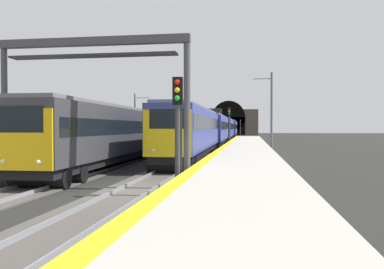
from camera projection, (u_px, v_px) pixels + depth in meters
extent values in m
plane|color=black|center=(137.00, 192.00, 15.92)|extent=(320.00, 320.00, 0.00)
cube|color=#ADA89E|center=(240.00, 182.00, 15.29)|extent=(112.00, 4.14, 1.01)
cube|color=yellow|center=(195.00, 168.00, 15.55)|extent=(112.00, 0.50, 0.01)
cube|color=#4C4742|center=(137.00, 191.00, 15.92)|extent=(160.00, 3.14, 0.06)
cube|color=gray|center=(121.00, 188.00, 16.03)|extent=(160.00, 0.07, 0.15)
cube|color=gray|center=(154.00, 189.00, 15.81)|extent=(160.00, 0.07, 0.15)
cube|color=#4C4742|center=(35.00, 189.00, 16.60)|extent=(160.00, 2.66, 0.06)
cube|color=gray|center=(19.00, 186.00, 16.71)|extent=(160.00, 0.07, 0.15)
cube|color=gray|center=(50.00, 187.00, 16.49)|extent=(160.00, 0.07, 0.15)
cube|color=navy|center=(192.00, 129.00, 30.91)|extent=(19.98, 3.04, 2.97)
cube|color=black|center=(192.00, 123.00, 30.90)|extent=(19.18, 3.06, 0.95)
cube|color=slate|center=(192.00, 109.00, 30.88)|extent=(19.38, 2.61, 0.20)
cube|color=black|center=(192.00, 150.00, 30.95)|extent=(19.58, 2.70, 0.54)
cylinder|color=black|center=(170.00, 165.00, 21.97)|extent=(1.02, 2.57, 0.99)
cylinder|color=black|center=(176.00, 162.00, 23.75)|extent=(1.02, 2.57, 0.99)
cylinder|color=black|center=(202.00, 149.00, 38.16)|extent=(1.02, 2.57, 0.99)
cylinder|color=black|center=(204.00, 148.00, 39.94)|extent=(1.02, 2.57, 0.99)
cube|color=yellow|center=(167.00, 133.00, 21.00)|extent=(0.15, 2.68, 2.59)
cube|color=black|center=(167.00, 119.00, 20.93)|extent=(0.06, 1.95, 1.07)
sphere|color=#F2EACC|center=(181.00, 151.00, 20.85)|extent=(0.20, 0.20, 0.20)
sphere|color=#F2EACC|center=(153.00, 151.00, 21.06)|extent=(0.20, 0.20, 0.20)
cube|color=navy|center=(215.00, 128.00, 51.17)|extent=(19.98, 3.04, 2.97)
cube|color=black|center=(215.00, 126.00, 51.16)|extent=(19.18, 3.06, 0.94)
cube|color=slate|center=(215.00, 116.00, 51.14)|extent=(19.38, 2.61, 0.20)
cube|color=black|center=(215.00, 141.00, 51.20)|extent=(19.58, 2.70, 0.54)
cylinder|color=black|center=(209.00, 147.00, 42.74)|extent=(1.02, 2.57, 0.99)
cylinder|color=black|center=(210.00, 146.00, 44.52)|extent=(1.02, 2.57, 0.99)
cylinder|color=black|center=(218.00, 142.00, 57.90)|extent=(1.02, 2.57, 0.99)
cylinder|color=black|center=(219.00, 141.00, 59.68)|extent=(1.02, 2.57, 0.99)
cube|color=navy|center=(225.00, 128.00, 71.42)|extent=(19.98, 3.04, 2.97)
cube|color=black|center=(225.00, 126.00, 71.42)|extent=(19.18, 3.06, 1.03)
cube|color=slate|center=(225.00, 119.00, 71.39)|extent=(19.38, 2.61, 0.20)
cube|color=black|center=(225.00, 137.00, 71.46)|extent=(19.58, 2.70, 0.54)
cylinder|color=black|center=(222.00, 140.00, 62.88)|extent=(1.02, 2.57, 0.99)
cylinder|color=black|center=(223.00, 140.00, 64.67)|extent=(1.02, 2.57, 0.99)
cylinder|color=black|center=(227.00, 138.00, 78.26)|extent=(1.02, 2.57, 0.99)
cylinder|color=black|center=(227.00, 137.00, 80.04)|extent=(1.02, 2.57, 0.99)
cube|color=navy|center=(230.00, 128.00, 91.68)|extent=(19.98, 3.04, 2.97)
cube|color=black|center=(230.00, 127.00, 91.67)|extent=(19.18, 3.06, 1.04)
cube|color=slate|center=(230.00, 121.00, 91.65)|extent=(19.38, 2.61, 0.20)
cube|color=black|center=(230.00, 135.00, 91.71)|extent=(19.58, 2.70, 0.54)
cylinder|color=black|center=(229.00, 137.00, 83.11)|extent=(1.02, 2.57, 0.99)
cylinder|color=black|center=(229.00, 137.00, 84.89)|extent=(1.02, 2.57, 0.99)
cylinder|color=black|center=(231.00, 136.00, 98.54)|extent=(1.02, 2.57, 0.99)
cylinder|color=black|center=(232.00, 135.00, 100.33)|extent=(1.02, 2.57, 0.99)
cube|color=black|center=(215.00, 112.00, 51.13)|extent=(1.32, 1.69, 0.90)
cube|color=#333338|center=(108.00, 131.00, 25.22)|extent=(19.90, 3.09, 2.91)
cube|color=black|center=(108.00, 127.00, 25.21)|extent=(19.10, 3.11, 0.84)
cube|color=slate|center=(108.00, 107.00, 25.19)|extent=(19.29, 2.67, 0.20)
cube|color=black|center=(108.00, 156.00, 25.25)|extent=(19.49, 2.76, 0.50)
cylinder|color=black|center=(40.00, 178.00, 16.76)|extent=(0.94, 2.55, 0.90)
cylinder|color=black|center=(60.00, 173.00, 18.54)|extent=(0.94, 2.55, 0.90)
cylinder|color=black|center=(137.00, 154.00, 31.97)|extent=(0.94, 2.55, 0.90)
cylinder|color=black|center=(142.00, 152.00, 33.76)|extent=(0.94, 2.55, 0.90)
cube|color=#E5B20F|center=(21.00, 140.00, 15.35)|extent=(0.17, 2.64, 2.47)
cube|color=black|center=(21.00, 119.00, 15.28)|extent=(0.07, 1.93, 1.05)
sphere|color=#F2EACC|center=(39.00, 162.00, 15.20)|extent=(0.20, 0.20, 0.20)
sphere|color=#F2EACC|center=(3.00, 162.00, 15.40)|extent=(0.20, 0.20, 0.20)
cube|color=#333338|center=(171.00, 129.00, 45.57)|extent=(19.90, 3.09, 2.91)
cube|color=black|center=(171.00, 126.00, 45.56)|extent=(19.10, 3.11, 1.03)
cube|color=slate|center=(171.00, 116.00, 45.54)|extent=(19.29, 2.67, 0.20)
cube|color=black|center=(171.00, 143.00, 45.60)|extent=(19.49, 2.76, 0.50)
cylinder|color=black|center=(155.00, 150.00, 36.95)|extent=(0.94, 2.55, 0.90)
cylinder|color=black|center=(159.00, 149.00, 38.74)|extent=(0.94, 2.55, 0.90)
cylinder|color=black|center=(181.00, 143.00, 52.48)|extent=(0.94, 2.55, 0.90)
cylinder|color=black|center=(183.00, 143.00, 54.26)|extent=(0.94, 2.55, 0.90)
cylinder|color=#38383D|center=(178.00, 151.00, 14.61)|extent=(0.16, 0.16, 3.51)
cube|color=black|center=(178.00, 91.00, 14.56)|extent=(0.20, 0.38, 1.05)
cube|color=#38383D|center=(178.00, 151.00, 14.75)|extent=(0.04, 0.28, 3.16)
sphere|color=red|center=(177.00, 82.00, 14.43)|extent=(0.20, 0.20, 0.20)
sphere|color=yellow|center=(177.00, 90.00, 14.44)|extent=(0.20, 0.20, 0.20)
sphere|color=green|center=(177.00, 98.00, 14.44)|extent=(0.20, 0.20, 0.20)
cylinder|color=#38383D|center=(229.00, 131.00, 50.88)|extent=(0.16, 0.16, 4.19)
cube|color=black|center=(229.00, 112.00, 50.83)|extent=(0.20, 0.38, 1.05)
cube|color=#38383D|center=(229.00, 131.00, 51.02)|extent=(0.04, 0.28, 3.77)
sphere|color=red|center=(229.00, 109.00, 50.70)|extent=(0.20, 0.20, 0.20)
sphere|color=yellow|center=(229.00, 111.00, 50.70)|extent=(0.20, 0.20, 0.20)
sphere|color=green|center=(229.00, 114.00, 50.71)|extent=(0.20, 0.20, 0.20)
cylinder|color=#38383D|center=(240.00, 129.00, 111.64)|extent=(0.16, 0.16, 4.09)
cube|color=black|center=(240.00, 121.00, 111.60)|extent=(0.20, 0.38, 0.75)
cube|color=#38383D|center=(240.00, 129.00, 111.78)|extent=(0.04, 0.28, 3.69)
sphere|color=red|center=(240.00, 120.00, 111.47)|extent=(0.20, 0.20, 0.20)
sphere|color=yellow|center=(240.00, 121.00, 111.47)|extent=(0.20, 0.20, 0.20)
cylinder|color=#3F3F47|center=(4.00, 117.00, 17.64)|extent=(0.28, 0.28, 6.26)
cylinder|color=#3F3F47|center=(187.00, 116.00, 16.39)|extent=(0.28, 0.28, 6.26)
cube|color=#3F3F47|center=(92.00, 42.00, 16.95)|extent=(0.36, 8.74, 0.35)
cube|color=#2D2D33|center=(92.00, 56.00, 16.96)|extent=(0.70, 7.61, 0.08)
cube|color=#51473D|center=(229.00, 122.00, 127.11)|extent=(2.58, 19.15, 8.42)
cube|color=black|center=(229.00, 126.00, 125.81)|extent=(0.12, 10.72, 5.89)
cylinder|color=black|center=(229.00, 117.00, 125.75)|extent=(0.12, 10.72, 10.72)
cylinder|color=#595B60|center=(272.00, 113.00, 37.84)|extent=(0.22, 0.22, 8.02)
cylinder|color=#595B60|center=(262.00, 79.00, 37.91)|extent=(0.08, 1.85, 0.08)
cylinder|color=#595B60|center=(135.00, 120.00, 53.74)|extent=(0.22, 0.22, 7.32)
cylinder|color=#595B60|center=(142.00, 98.00, 53.52)|extent=(0.08, 2.20, 0.08)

